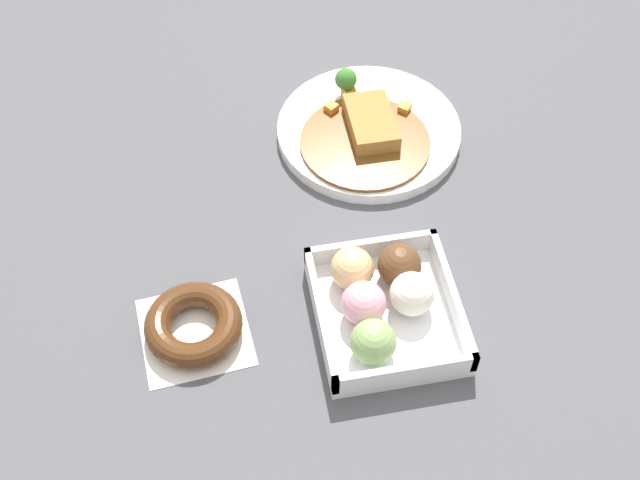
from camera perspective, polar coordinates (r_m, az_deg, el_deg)
ground_plane at (r=1.06m, az=1.82°, el=1.30°), size 1.60×1.60×0.00m
curry_plate at (r=1.16m, az=3.42°, el=7.80°), size 0.26×0.26×0.06m
donut_box at (r=0.96m, az=4.46°, el=-4.41°), size 0.19×0.17×0.07m
chocolate_ring_donut at (r=0.96m, az=-8.94°, el=-5.96°), size 0.14×0.14×0.03m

